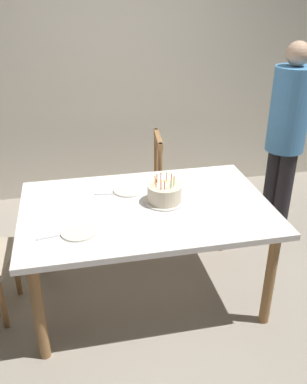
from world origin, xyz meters
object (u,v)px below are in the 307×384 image
(dining_table, at_px, (146,216))
(person_guest, at_px, (286,133))
(plate_near_celebrant, at_px, (79,232))
(chair_spindle_back, at_px, (139,189))
(birthday_cake, at_px, (164,194))
(plate_far_side, at_px, (128,190))

(dining_table, distance_m, person_guest, 1.48)
(plate_near_celebrant, distance_m, person_guest, 1.98)
(chair_spindle_back, bearing_deg, plate_near_celebrant, -116.94)
(plate_near_celebrant, bearing_deg, birthday_cake, 24.56)
(chair_spindle_back, bearing_deg, plate_far_side, -106.54)
(chair_spindle_back, height_order, person_guest, person_guest)
(plate_near_celebrant, height_order, person_guest, person_guest)
(plate_near_celebrant, distance_m, plate_far_side, 0.62)
(dining_table, bearing_deg, birthday_cake, 11.70)
(dining_table, bearing_deg, chair_spindle_back, 83.46)
(dining_table, xyz_separation_m, chair_spindle_back, (0.10, 0.86, -0.22))
(plate_far_side, bearing_deg, chair_spindle_back, 73.46)
(plate_near_celebrant, relative_size, chair_spindle_back, 0.23)
(birthday_cake, relative_size, plate_far_side, 1.27)
(birthday_cake, bearing_deg, plate_near_celebrant, -155.44)
(dining_table, relative_size, plate_far_side, 7.65)
(birthday_cake, bearing_deg, chair_spindle_back, 92.33)
(birthday_cake, relative_size, person_guest, 0.16)
(plate_near_celebrant, height_order, chair_spindle_back, chair_spindle_back)
(dining_table, height_order, birthday_cake, birthday_cake)
(birthday_cake, relative_size, plate_near_celebrant, 1.27)
(birthday_cake, height_order, plate_near_celebrant, birthday_cake)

